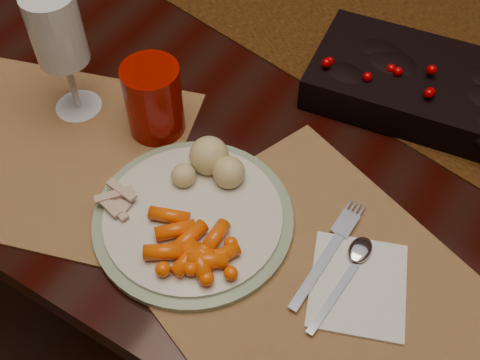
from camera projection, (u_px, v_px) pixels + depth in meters
The scene contains 15 objects.
floor at pixel (288, 300), 1.53m from camera, with size 5.00×5.00×0.00m, color black.
dining_table at pixel (299, 217), 1.23m from camera, with size 1.80×1.00×0.75m, color black.
table_runner at pixel (390, 32), 1.00m from camera, with size 1.88×0.39×0.00m, color #4F2B05.
centerpiece at pixel (434, 84), 0.87m from camera, with size 0.35×0.18×0.07m, color black, non-canonical shape.
placemat_main at pixel (330, 306), 0.70m from camera, with size 0.46×0.34×0.00m, color brown.
placemat_second at pixel (28, 145), 0.85m from camera, with size 0.43×0.32×0.00m, color brown.
dinner_plate at pixel (193, 218), 0.76m from camera, with size 0.26×0.26×0.01m, color beige.
baby_carrots at pixel (190, 239), 0.72m from camera, with size 0.10×0.08×0.02m, color #EB4F05, non-canonical shape.
mashed_potatoes at pixel (209, 166), 0.77m from camera, with size 0.09×0.08×0.05m, color beige, non-canonical shape.
turkey_shreds at pixel (124, 201), 0.76m from camera, with size 0.08×0.07×0.02m, color #A1938E, non-canonical shape.
napkin at pixel (358, 285), 0.71m from camera, with size 0.11×0.13×0.00m, color silver.
fork at pixel (325, 258), 0.73m from camera, with size 0.02×0.16×0.00m, color silver, non-canonical shape.
spoon at pixel (342, 282), 0.71m from camera, with size 0.03×0.14×0.00m, color silver, non-canonical shape.
red_cup at pixel (154, 100), 0.82m from camera, with size 0.08×0.08×0.11m, color #7C0800.
wine_glass at pixel (64, 57), 0.82m from camera, with size 0.07×0.07×0.20m, color white, non-canonical shape.
Camera 1 is at (0.26, -0.66, 1.39)m, focal length 45.00 mm.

